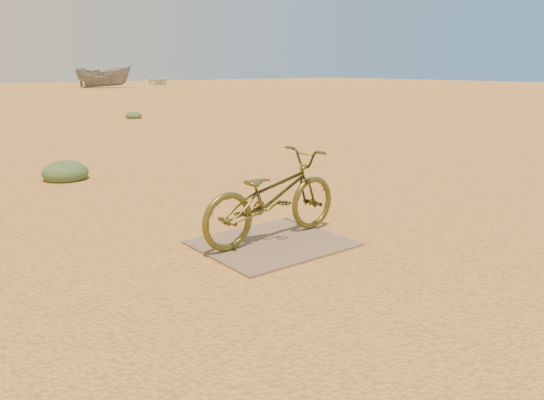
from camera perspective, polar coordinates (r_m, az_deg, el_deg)
ground at (r=5.66m, az=-2.65°, el=-3.10°), size 120.00×120.00×0.00m
plywood_board at (r=5.16m, az=-0.00°, el=-4.67°), size 1.36×1.16×0.02m
bicycle at (r=5.15m, az=-0.01°, el=0.41°), size 1.67×0.65×0.86m
boat_mid_right at (r=47.17m, az=-17.65°, el=12.49°), size 4.70×3.94×1.75m
boat_far_right at (r=54.99m, az=-12.24°, el=12.49°), size 4.58×5.05×0.86m
kale_a at (r=8.72m, az=-21.28°, el=2.08°), size 0.68×0.68×0.38m
kale_b at (r=18.59m, az=-14.63°, el=8.49°), size 0.54×0.54×0.30m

